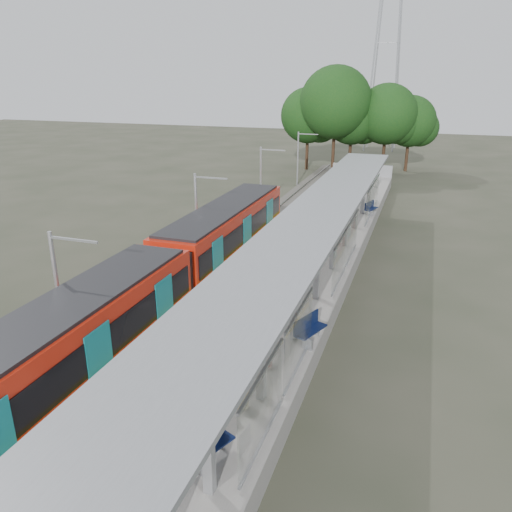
# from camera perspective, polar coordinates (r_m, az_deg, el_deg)

# --- Properties ---
(trackbed) EXTENTS (3.00, 70.00, 0.24)m
(trackbed) POSITION_cam_1_polar(r_m,az_deg,el_deg) (30.60, -2.76, -0.22)
(trackbed) COLOR #59544C
(trackbed) RESTS_ON ground
(platform) EXTENTS (6.00, 50.00, 1.00)m
(platform) POSITION_cam_1_polar(r_m,az_deg,el_deg) (29.20, 5.48, -0.50)
(platform) COLOR gray
(platform) RESTS_ON ground
(tactile_strip) EXTENTS (0.60, 50.00, 0.02)m
(tactile_strip) POSITION_cam_1_polar(r_m,az_deg,el_deg) (29.68, 0.72, 0.98)
(tactile_strip) COLOR gold
(tactile_strip) RESTS_ON platform
(end_fence) EXTENTS (6.00, 0.10, 1.20)m
(end_fence) POSITION_cam_1_polar(r_m,az_deg,el_deg) (52.79, 12.03, 9.59)
(end_fence) COLOR #9EA0A5
(end_fence) RESTS_ON platform
(train) EXTENTS (2.74, 27.60, 3.62)m
(train) POSITION_cam_1_polar(r_m,az_deg,el_deg) (23.13, -10.13, -2.18)
(train) COLOR black
(train) RESTS_ON ground
(canopy) EXTENTS (3.27, 38.00, 3.66)m
(canopy) POSITION_cam_1_polar(r_m,az_deg,el_deg) (24.20, 7.32, 4.33)
(canopy) COLOR #9EA0A5
(canopy) RESTS_ON platform
(pylon) EXTENTS (8.00, 4.00, 38.00)m
(pylon) POSITION_cam_1_polar(r_m,az_deg,el_deg) (80.46, 15.10, 25.22)
(pylon) COLOR #9EA0A5
(pylon) RESTS_ON ground
(tree_cluster) EXTENTS (17.53, 10.96, 11.89)m
(tree_cluster) POSITION_cam_1_polar(r_m,az_deg,el_deg) (59.80, 11.07, 15.87)
(tree_cluster) COLOR #382316
(tree_cluster) RESTS_ON ground
(catenary_masts) EXTENTS (2.08, 48.16, 5.40)m
(catenary_masts) POSITION_cam_1_polar(r_m,az_deg,el_deg) (29.54, -6.67, 4.61)
(catenary_masts) COLOR #9EA0A5
(catenary_masts) RESTS_ON ground
(bench_near) EXTENTS (0.98, 1.47, 0.97)m
(bench_near) POSITION_cam_1_polar(r_m,az_deg,el_deg) (14.05, -5.52, -20.60)
(bench_near) COLOR #0E1A46
(bench_near) RESTS_ON platform
(bench_mid) EXTENTS (1.02, 1.63, 1.07)m
(bench_mid) POSITION_cam_1_polar(r_m,az_deg,el_deg) (19.31, 6.07, -8.20)
(bench_mid) COLOR #0E1A46
(bench_mid) RESTS_ON platform
(bench_far) EXTENTS (0.88, 1.47, 0.96)m
(bench_far) POSITION_cam_1_polar(r_m,az_deg,el_deg) (37.80, 12.95, 5.41)
(bench_far) COLOR #0E1A46
(bench_far) RESTS_ON platform
(info_pillar_near) EXTENTS (0.42, 0.42, 1.85)m
(info_pillar_near) POSITION_cam_1_polar(r_m,az_deg,el_deg) (15.63, -1.62, -14.45)
(info_pillar_near) COLOR #C5B48F
(info_pillar_near) RESTS_ON platform
(info_pillar_far) EXTENTS (0.41, 0.41, 1.81)m
(info_pillar_far) POSITION_cam_1_polar(r_m,az_deg,el_deg) (36.80, 9.30, 5.71)
(info_pillar_far) COLOR #C5B48F
(info_pillar_far) RESTS_ON platform
(litter_bin) EXTENTS (0.63, 0.63, 1.03)m
(litter_bin) POSITION_cam_1_polar(r_m,az_deg,el_deg) (18.27, -0.43, -10.00)
(litter_bin) COLOR #9EA0A5
(litter_bin) RESTS_ON platform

